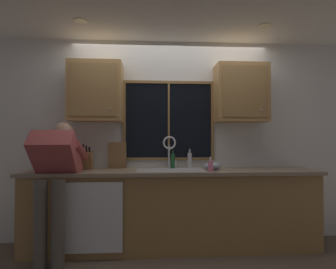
{
  "coord_description": "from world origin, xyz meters",
  "views": [
    {
      "loc": [
        -0.27,
        -3.67,
        1.28
      ],
      "look_at": [
        -0.05,
        -0.3,
        1.34
      ],
      "focal_mm": 30.55,
      "sensor_mm": 36.0,
      "label": 1
    }
  ],
  "objects_px": {
    "bottle_green_glass": "(173,161)",
    "knife_block": "(87,160)",
    "person_standing": "(55,172)",
    "cutting_board": "(117,155)",
    "soap_dispenser": "(210,166)",
    "bottle_tall_clear": "(190,160)",
    "mixing_bowl": "(212,166)"
  },
  "relations": [
    {
      "from": "bottle_green_glass",
      "to": "knife_block",
      "type": "bearing_deg",
      "value": -176.41
    },
    {
      "from": "person_standing",
      "to": "cutting_board",
      "type": "xyz_separation_m",
      "value": [
        0.59,
        0.49,
        0.15
      ]
    },
    {
      "from": "knife_block",
      "to": "bottle_green_glass",
      "type": "bearing_deg",
      "value": 3.59
    },
    {
      "from": "person_standing",
      "to": "bottle_green_glass",
      "type": "distance_m",
      "value": 1.37
    },
    {
      "from": "soap_dispenser",
      "to": "bottle_green_glass",
      "type": "height_order",
      "value": "bottle_green_glass"
    },
    {
      "from": "soap_dispenser",
      "to": "bottle_tall_clear",
      "type": "bearing_deg",
      "value": 114.25
    },
    {
      "from": "person_standing",
      "to": "mixing_bowl",
      "type": "xyz_separation_m",
      "value": [
        1.74,
        0.26,
        0.03
      ]
    },
    {
      "from": "knife_block",
      "to": "bottle_tall_clear",
      "type": "bearing_deg",
      "value": 2.15
    },
    {
      "from": "mixing_bowl",
      "to": "knife_block",
      "type": "bearing_deg",
      "value": 173.91
    },
    {
      "from": "person_standing",
      "to": "bottle_green_glass",
      "type": "relative_size",
      "value": 6.4
    },
    {
      "from": "mixing_bowl",
      "to": "bottle_tall_clear",
      "type": "distance_m",
      "value": 0.32
    },
    {
      "from": "person_standing",
      "to": "bottle_tall_clear",
      "type": "xyz_separation_m",
      "value": [
        1.49,
        0.46,
        0.09
      ]
    },
    {
      "from": "knife_block",
      "to": "mixing_bowl",
      "type": "relative_size",
      "value": 1.59
    },
    {
      "from": "knife_block",
      "to": "soap_dispenser",
      "type": "relative_size",
      "value": 1.91
    },
    {
      "from": "soap_dispenser",
      "to": "mixing_bowl",
      "type": "bearing_deg",
      "value": 71.27
    },
    {
      "from": "cutting_board",
      "to": "knife_block",
      "type": "bearing_deg",
      "value": -167.48
    },
    {
      "from": "knife_block",
      "to": "mixing_bowl",
      "type": "height_order",
      "value": "knife_block"
    },
    {
      "from": "soap_dispenser",
      "to": "bottle_green_glass",
      "type": "bearing_deg",
      "value": 133.16
    },
    {
      "from": "person_standing",
      "to": "cutting_board",
      "type": "relative_size",
      "value": 4.45
    },
    {
      "from": "bottle_tall_clear",
      "to": "cutting_board",
      "type": "bearing_deg",
      "value": 178.02
    },
    {
      "from": "mixing_bowl",
      "to": "bottle_tall_clear",
      "type": "xyz_separation_m",
      "value": [
        -0.24,
        0.21,
        0.06
      ]
    },
    {
      "from": "cutting_board",
      "to": "person_standing",
      "type": "bearing_deg",
      "value": -140.12
    },
    {
      "from": "knife_block",
      "to": "soap_dispenser",
      "type": "bearing_deg",
      "value": -13.68
    },
    {
      "from": "knife_block",
      "to": "mixing_bowl",
      "type": "xyz_separation_m",
      "value": [
        1.49,
        -0.16,
        -0.06
      ]
    },
    {
      "from": "mixing_bowl",
      "to": "person_standing",
      "type": "bearing_deg",
      "value": -171.57
    },
    {
      "from": "mixing_bowl",
      "to": "bottle_tall_clear",
      "type": "bearing_deg",
      "value": 139.56
    },
    {
      "from": "bottle_green_glass",
      "to": "bottle_tall_clear",
      "type": "height_order",
      "value": "bottle_tall_clear"
    },
    {
      "from": "mixing_bowl",
      "to": "soap_dispenser",
      "type": "xyz_separation_m",
      "value": [
        -0.06,
        -0.19,
        0.02
      ]
    },
    {
      "from": "person_standing",
      "to": "knife_block",
      "type": "height_order",
      "value": "person_standing"
    },
    {
      "from": "person_standing",
      "to": "bottle_tall_clear",
      "type": "bearing_deg",
      "value": 17.25
    },
    {
      "from": "knife_block",
      "to": "cutting_board",
      "type": "xyz_separation_m",
      "value": [
        0.35,
        0.08,
        0.05
      ]
    },
    {
      "from": "knife_block",
      "to": "bottle_green_glass",
      "type": "height_order",
      "value": "knife_block"
    }
  ]
}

